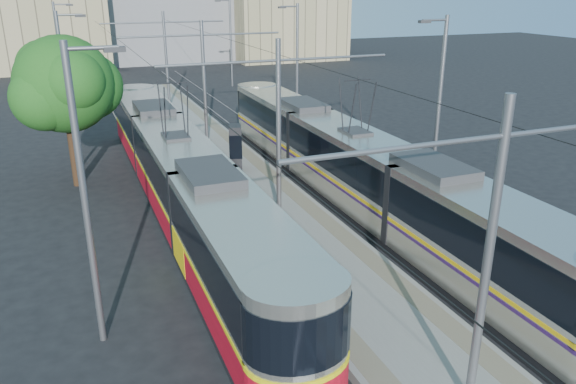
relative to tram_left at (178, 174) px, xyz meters
name	(u,v)px	position (x,y,z in m)	size (l,w,h in m)	color
ground	(378,320)	(3.60, -10.39, -1.71)	(160.00, 160.00, 0.00)	black
platform	(221,158)	(3.60, 6.61, -1.56)	(4.00, 50.00, 0.30)	gray
tactile_strip_left	(195,158)	(2.15, 6.61, -1.40)	(0.70, 50.00, 0.01)	gray
tactile_strip_right	(246,152)	(5.05, 6.61, -1.40)	(0.70, 50.00, 0.01)	gray
rails	(221,160)	(3.60, 6.61, -1.69)	(8.71, 70.00, 0.03)	gray
tram_left	(178,174)	(0.00, 0.00, 0.00)	(2.43, 27.65, 5.50)	black
tram_right	(354,165)	(7.20, -2.05, 0.15)	(2.43, 27.73, 5.50)	black
catenary	(233,87)	(3.60, 3.76, 2.81)	(9.20, 70.00, 7.00)	slate
street_lamps	(200,74)	(3.60, 10.61, 2.47)	(15.18, 38.22, 8.00)	slate
shelter	(236,146)	(3.67, 3.90, -0.21)	(0.90, 1.17, 2.28)	black
tree	(71,85)	(-3.66, 5.44, 3.09)	(4.89, 4.52, 7.11)	#382314
building_left	(29,9)	(-6.40, 49.61, 4.84)	(16.32, 12.24, 13.08)	tan
building_right	(284,7)	(23.60, 47.61, 4.73)	(14.28, 10.20, 12.86)	tan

